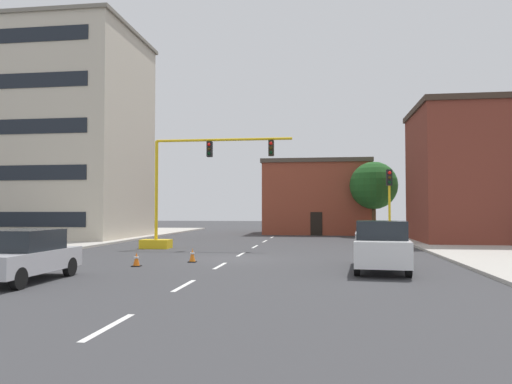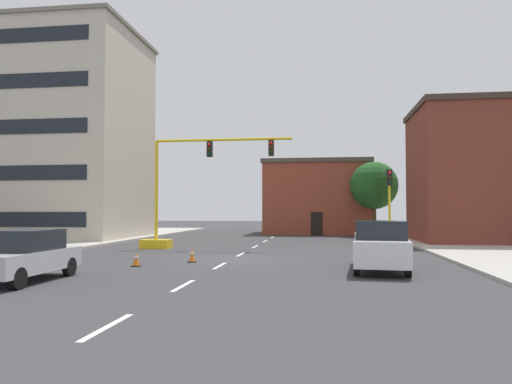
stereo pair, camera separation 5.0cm
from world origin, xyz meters
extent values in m
plane|color=#38383A|center=(0.00, 0.00, 0.00)|extent=(160.00, 160.00, 0.00)
cube|color=#B2ADA3|center=(-13.24, 8.00, 0.07)|extent=(6.00, 56.00, 0.14)
cube|color=#B2ADA3|center=(13.24, 8.00, 0.07)|extent=(6.00, 56.00, 0.14)
cube|color=silver|center=(0.00, -14.00, 0.00)|extent=(0.16, 2.40, 0.01)
cube|color=silver|center=(0.00, -8.50, 0.00)|extent=(0.16, 2.40, 0.01)
cube|color=silver|center=(0.00, -3.00, 0.00)|extent=(0.16, 2.40, 0.01)
cube|color=silver|center=(0.00, 2.50, 0.00)|extent=(0.16, 2.40, 0.01)
cube|color=silver|center=(0.00, 8.00, 0.00)|extent=(0.16, 2.40, 0.01)
cube|color=silver|center=(0.00, 13.50, 0.00)|extent=(0.16, 2.40, 0.01)
cube|color=silver|center=(0.00, 19.00, 0.00)|extent=(0.16, 2.40, 0.01)
cube|color=beige|center=(-18.35, 14.78, 8.55)|extent=(14.34, 10.72, 17.11)
cube|color=slate|center=(-18.35, 14.78, 17.26)|extent=(14.74, 11.12, 0.30)
cube|color=black|center=(-18.35, 9.38, 1.71)|extent=(11.76, 0.06, 1.10)
cube|color=black|center=(-18.35, 9.38, 5.13)|extent=(11.76, 0.06, 1.10)
cube|color=black|center=(-18.35, 9.38, 8.55)|extent=(11.76, 0.06, 1.10)
cube|color=black|center=(-18.35, 9.38, 11.98)|extent=(11.76, 0.06, 1.10)
cube|color=black|center=(-18.35, 9.38, 15.40)|extent=(11.76, 0.06, 1.10)
cube|color=brown|center=(3.83, 26.78, 3.47)|extent=(10.35, 8.54, 6.94)
cube|color=#4C4238|center=(3.83, 26.78, 7.14)|extent=(10.65, 8.84, 0.40)
cube|color=black|center=(3.83, 22.48, 1.10)|extent=(1.10, 0.06, 2.20)
cube|color=brown|center=(17.95, 13.64, 4.80)|extent=(13.42, 8.54, 9.61)
cube|color=#3D2D23|center=(17.95, 13.64, 9.81)|extent=(13.72, 8.84, 0.40)
cube|color=yellow|center=(-5.96, 5.80, 0.28)|extent=(1.80, 1.20, 0.55)
cylinder|color=yellow|center=(-5.96, 5.80, 3.65)|extent=(0.20, 0.20, 6.20)
cylinder|color=yellow|center=(-1.69, 5.80, 6.75)|extent=(8.55, 0.16, 0.16)
cube|color=black|center=(-2.54, 5.80, 6.18)|extent=(0.32, 0.36, 0.95)
sphere|color=red|center=(-2.54, 5.61, 6.45)|extent=(0.20, 0.20, 0.20)
sphere|color=#38280A|center=(-2.54, 5.61, 6.17)|extent=(0.20, 0.20, 0.20)
sphere|color=black|center=(-2.54, 5.61, 5.89)|extent=(0.20, 0.20, 0.20)
cube|color=black|center=(1.31, 5.80, 6.18)|extent=(0.32, 0.36, 0.95)
sphere|color=red|center=(1.31, 5.61, 6.45)|extent=(0.20, 0.20, 0.20)
sphere|color=#38280A|center=(1.31, 5.61, 6.17)|extent=(0.20, 0.20, 0.20)
sphere|color=black|center=(1.31, 5.61, 5.89)|extent=(0.20, 0.20, 0.20)
cylinder|color=yellow|center=(8.33, 6.03, 2.40)|extent=(0.14, 0.14, 4.80)
cube|color=black|center=(8.33, 6.03, 4.33)|extent=(0.32, 0.36, 0.95)
sphere|color=red|center=(8.33, 5.84, 4.60)|extent=(0.20, 0.20, 0.20)
sphere|color=#38280A|center=(8.33, 5.84, 4.32)|extent=(0.20, 0.20, 0.20)
sphere|color=black|center=(8.33, 5.84, 4.04)|extent=(0.20, 0.20, 0.20)
cylinder|color=#4C3823|center=(9.02, 21.44, 1.50)|extent=(0.36, 0.36, 3.00)
sphere|color=#1E511E|center=(9.02, 21.44, 4.62)|extent=(4.32, 4.32, 4.32)
cube|color=white|center=(6.68, -3.67, 0.81)|extent=(2.46, 5.55, 0.95)
cube|color=#1E2328|center=(6.60, -4.57, 1.64)|extent=(1.99, 1.95, 0.70)
cube|color=white|center=(6.78, -2.49, 1.37)|extent=(2.23, 2.97, 0.16)
cylinder|color=black|center=(7.42, -5.58, 0.34)|extent=(0.28, 0.70, 0.68)
cylinder|color=black|center=(5.63, -5.42, 0.34)|extent=(0.28, 0.70, 0.68)
cylinder|color=black|center=(7.73, -1.92, 0.34)|extent=(0.28, 0.70, 0.68)
cylinder|color=black|center=(5.94, -1.76, 0.34)|extent=(0.28, 0.70, 0.68)
cube|color=#B7B7BC|center=(-5.56, -8.45, 0.69)|extent=(1.88, 4.51, 0.70)
cube|color=#1E2328|center=(-5.56, -8.35, 1.39)|extent=(1.72, 2.31, 0.70)
cylinder|color=black|center=(-6.39, -6.93, 0.34)|extent=(0.22, 0.68, 0.68)
cylinder|color=black|center=(-4.74, -6.92, 0.34)|extent=(0.22, 0.68, 0.68)
cylinder|color=black|center=(-4.72, -9.98, 0.34)|extent=(0.22, 0.68, 0.68)
cube|color=black|center=(-3.48, -3.70, 0.02)|extent=(0.36, 0.36, 0.04)
cone|color=orange|center=(-3.48, -3.70, 0.32)|extent=(0.28, 0.28, 0.56)
cylinder|color=white|center=(-3.48, -3.70, 0.39)|extent=(0.19, 0.19, 0.08)
cube|color=black|center=(-1.56, -1.76, 0.02)|extent=(0.36, 0.36, 0.04)
cone|color=orange|center=(-1.56, -1.76, 0.34)|extent=(0.28, 0.28, 0.61)
cylinder|color=white|center=(-1.56, -1.76, 0.42)|extent=(0.19, 0.19, 0.08)
camera|label=1|loc=(4.37, -23.60, 2.41)|focal=34.13mm
camera|label=2|loc=(4.42, -23.60, 2.41)|focal=34.13mm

